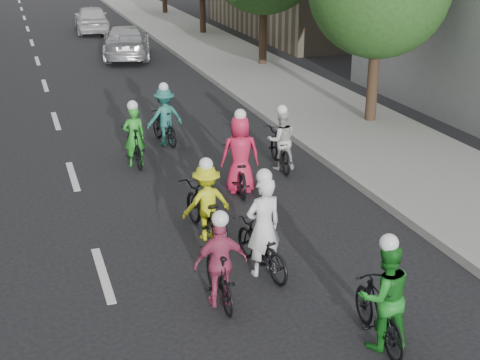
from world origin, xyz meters
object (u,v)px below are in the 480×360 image
cyclist_4 (239,163)px  follow_car_lead (126,42)px  cyclist_7 (165,120)px  cyclist_1 (382,303)px  cyclist_0 (262,239)px  cyclist_6 (280,145)px  cyclist_5 (134,142)px  follow_car_trail (92,19)px  cyclist_2 (206,208)px  cyclist_3 (220,269)px

cyclist_4 → follow_car_lead: 16.61m
cyclist_7 → cyclist_1: bearing=83.5°
cyclist_0 → follow_car_lead: 20.28m
cyclist_4 → cyclist_6: (1.42, 1.10, -0.09)m
cyclist_1 → follow_car_lead: bearing=-86.2°
cyclist_5 → follow_car_trail: (1.77, 22.11, 0.16)m
cyclist_2 → follow_car_lead: size_ratio=0.41×
cyclist_3 → follow_car_trail: bearing=-91.7°
cyclist_1 → cyclist_2: 4.35m
cyclist_3 → cyclist_4: (1.81, 4.36, 0.07)m
cyclist_4 → follow_car_lead: (0.40, 16.60, 0.05)m
cyclist_0 → cyclist_4: (0.84, 3.64, 0.05)m
cyclist_7 → cyclist_2: bearing=73.6°
cyclist_5 → cyclist_4: bearing=124.9°
cyclist_3 → follow_car_lead: size_ratio=0.33×
follow_car_trail → cyclist_0: bearing=92.1°
cyclist_0 → cyclist_7: 7.48m
cyclist_4 → cyclist_7: (-0.80, 3.84, 0.00)m
cyclist_3 → cyclist_6: size_ratio=0.85×
cyclist_2 → cyclist_3: (-0.46, -2.35, -0.01)m
cyclist_0 → cyclist_3: (-0.97, -0.72, -0.02)m
cyclist_0 → cyclist_7: (0.04, 7.48, 0.05)m
cyclist_2 → cyclist_5: (-0.53, 4.48, -0.02)m
cyclist_5 → follow_car_lead: size_ratio=0.34×
follow_car_lead → cyclist_2: bearing=95.2°
cyclist_0 → cyclist_1: cyclist_0 is taller
cyclist_5 → cyclist_2: bearing=94.3°
cyclist_0 → cyclist_2: size_ratio=0.95×
cyclist_0 → follow_car_trail: bearing=-99.9°
cyclist_3 → cyclist_6: cyclist_6 is taller
cyclist_6 → cyclist_7: bearing=-42.9°
cyclist_0 → cyclist_3: cyclist_0 is taller
cyclist_1 → cyclist_4: 6.15m
cyclist_1 → cyclist_0: bearing=-66.7°
cyclist_3 → cyclist_5: (-0.07, 6.84, -0.01)m
cyclist_3 → cyclist_7: bearing=-95.3°
cyclist_2 → cyclist_4: 2.42m
cyclist_5 → follow_car_lead: 14.31m
cyclist_3 → follow_car_lead: (2.21, 20.96, 0.12)m
cyclist_2 → follow_car_trail: size_ratio=0.47×
cyclist_2 → follow_car_lead: 18.69m
cyclist_5 → cyclist_7: bearing=-130.6°
cyclist_0 → follow_car_lead: size_ratio=0.39×
follow_car_trail → cyclist_6: bearing=97.3°
cyclist_1 → cyclist_6: cyclist_1 is taller
cyclist_0 → follow_car_trail: 28.23m
cyclist_2 → cyclist_6: 4.17m
cyclist_5 → cyclist_6: (3.30, -1.37, -0.01)m
cyclist_1 → cyclist_4: bearing=-85.2°
cyclist_7 → follow_car_lead: (1.21, 12.76, 0.04)m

